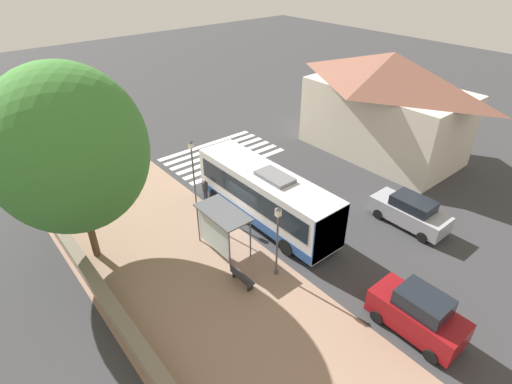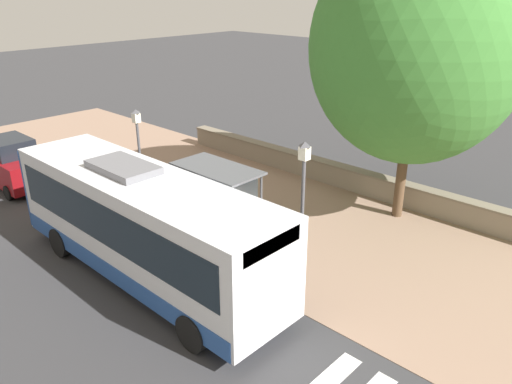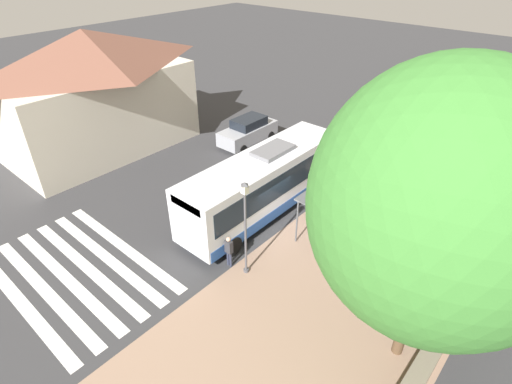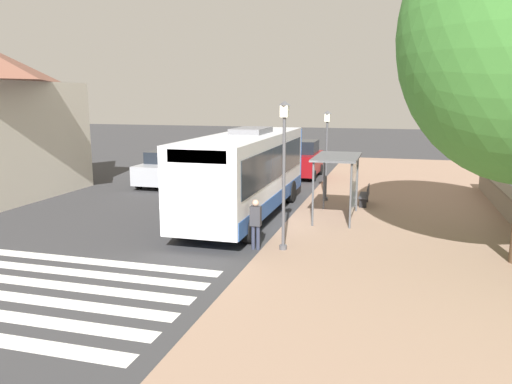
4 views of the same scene
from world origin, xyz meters
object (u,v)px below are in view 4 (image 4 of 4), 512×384
(bus, at_px, (246,172))
(street_lamp_far, at_px, (284,164))
(street_lamp_near, at_px, (327,148))
(bench, at_px, (365,195))
(bus_shelter, at_px, (341,167))
(pedestrian, at_px, (256,221))
(parked_car_behind_bus, at_px, (303,160))
(parked_car_far_lane, at_px, (166,168))

(bus, distance_m, street_lamp_far, 4.83)
(street_lamp_near, bearing_deg, street_lamp_far, 88.35)
(bench, xyz_separation_m, street_lamp_near, (1.85, -0.53, 2.01))
(bus, xyz_separation_m, bus_shelter, (-3.71, -0.59, 0.26))
(pedestrian, xyz_separation_m, parked_car_behind_bus, (1.19, -14.73, 0.11))
(parked_car_far_lane, bearing_deg, bench, 167.16)
(bus_shelter, bearing_deg, bus, 8.96)
(bus, distance_m, pedestrian, 4.61)
(bench, xyz_separation_m, parked_car_behind_bus, (4.12, -7.10, 0.58))
(bus_shelter, distance_m, parked_car_far_lane, 11.47)
(parked_car_behind_bus, bearing_deg, pedestrian, 94.60)
(pedestrian, distance_m, parked_car_far_lane, 12.89)
(bus, bearing_deg, parked_car_behind_bus, -92.22)
(bus_shelter, xyz_separation_m, street_lamp_far, (1.26, 4.64, 0.67))
(parked_car_behind_bus, height_order, parked_car_far_lane, parked_car_behind_bus)
(street_lamp_far, bearing_deg, bench, -105.59)
(street_lamp_far, bearing_deg, bus_shelter, -105.25)
(street_lamp_near, bearing_deg, bench, 163.94)
(bus, bearing_deg, bus_shelter, -171.04)
(bus, xyz_separation_m, street_lamp_far, (-2.45, 4.05, 0.92))
(pedestrian, relative_size, street_lamp_near, 0.39)
(bus_shelter, distance_m, pedestrian, 5.39)
(bus, distance_m, parked_car_far_lane, 8.74)
(bench, relative_size, street_lamp_far, 0.32)
(bench, xyz_separation_m, street_lamp_far, (2.08, 7.46, 2.29))
(bench, distance_m, street_lamp_near, 2.78)
(bus, xyz_separation_m, parked_car_far_lane, (6.38, -5.89, -0.91))
(bus, xyz_separation_m, street_lamp_near, (-2.68, -3.94, 0.64))
(bench, bearing_deg, parked_car_far_lane, -12.84)
(bus, height_order, street_lamp_near, street_lamp_near)
(bus, height_order, street_lamp_far, street_lamp_far)
(bus_shelter, height_order, street_lamp_far, street_lamp_far)
(pedestrian, xyz_separation_m, parked_car_far_lane, (7.98, -10.13, -0.02))
(pedestrian, bearing_deg, bench, -111.04)
(parked_car_behind_bus, bearing_deg, bus, 87.78)
(bench, bearing_deg, pedestrian, 68.96)
(street_lamp_near, xyz_separation_m, street_lamp_far, (0.23, 7.99, 0.28))
(bench, distance_m, parked_car_far_lane, 11.21)
(bench, relative_size, parked_car_behind_bus, 0.37)
(pedestrian, distance_m, street_lamp_near, 8.38)
(bus_shelter, bearing_deg, pedestrian, 66.24)
(bus_shelter, xyz_separation_m, street_lamp_near, (1.03, -3.35, 0.39))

